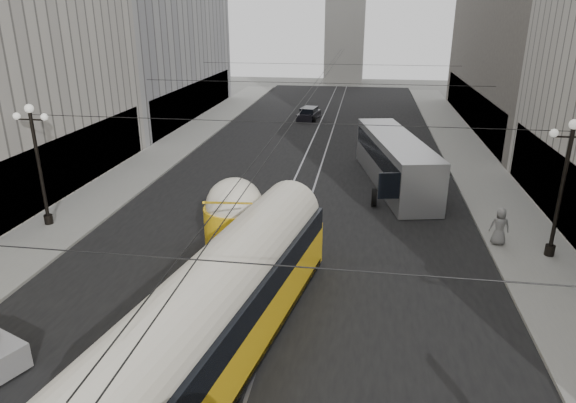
% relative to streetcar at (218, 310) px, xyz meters
% --- Properties ---
extents(road, '(20.00, 85.00, 0.02)m').
position_rel_streetcar_xyz_m(road, '(0.50, 24.01, -1.91)').
color(road, black).
rests_on(road, ground).
extents(sidewalk_left, '(4.00, 72.00, 0.15)m').
position_rel_streetcar_xyz_m(sidewalk_left, '(-11.50, 27.51, -1.84)').
color(sidewalk_left, gray).
rests_on(sidewalk_left, ground).
extents(sidewalk_right, '(4.00, 72.00, 0.15)m').
position_rel_streetcar_xyz_m(sidewalk_right, '(12.50, 27.51, -1.84)').
color(sidewalk_right, gray).
rests_on(sidewalk_right, ground).
extents(rail_left, '(0.12, 85.00, 0.04)m').
position_rel_streetcar_xyz_m(rail_left, '(-0.25, 24.01, -1.91)').
color(rail_left, gray).
rests_on(rail_left, ground).
extents(rail_right, '(0.12, 85.00, 0.04)m').
position_rel_streetcar_xyz_m(rail_right, '(1.25, 24.01, -1.91)').
color(rail_right, gray).
rests_on(rail_right, ground).
extents(lamppost_left_mid, '(1.86, 0.44, 6.37)m').
position_rel_streetcar_xyz_m(lamppost_left_mid, '(-12.10, 9.51, 1.83)').
color(lamppost_left_mid, black).
rests_on(lamppost_left_mid, sidewalk_left).
extents(lamppost_right_mid, '(1.86, 0.44, 6.37)m').
position_rel_streetcar_xyz_m(lamppost_right_mid, '(13.10, 9.51, 1.83)').
color(lamppost_right_mid, black).
rests_on(lamppost_right_mid, sidewalk_right).
extents(catenary, '(25.00, 72.00, 0.23)m').
position_rel_streetcar_xyz_m(catenary, '(0.62, 23.00, 3.97)').
color(catenary, black).
rests_on(catenary, ground).
extents(streetcar, '(5.42, 17.62, 3.91)m').
position_rel_streetcar_xyz_m(streetcar, '(0.00, 0.00, 0.00)').
color(streetcar, yellow).
rests_on(streetcar, ground).
extents(city_bus, '(5.13, 12.90, 3.18)m').
position_rel_streetcar_xyz_m(city_bus, '(6.38, 19.43, -0.17)').
color(city_bus, '#A9ABAE').
rests_on(city_bus, ground).
extents(sedan_white_far, '(3.15, 4.78, 1.40)m').
position_rel_streetcar_xyz_m(sedan_white_far, '(5.69, 31.83, -1.28)').
color(sedan_white_far, '#B8B8B8').
rests_on(sedan_white_far, ground).
extents(sedan_dark_far, '(2.24, 4.28, 1.29)m').
position_rel_streetcar_xyz_m(sedan_dark_far, '(-1.61, 40.32, -1.33)').
color(sedan_dark_far, black).
rests_on(sedan_dark_far, ground).
extents(pedestrian_sidewalk_right, '(0.96, 0.64, 1.85)m').
position_rel_streetcar_xyz_m(pedestrian_sidewalk_right, '(11.00, 10.43, -0.83)').
color(pedestrian_sidewalk_right, slate).
rests_on(pedestrian_sidewalk_right, sidewalk_right).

